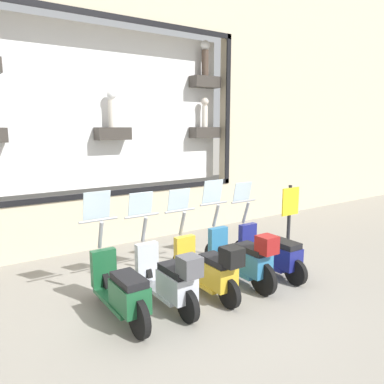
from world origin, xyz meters
The scene contains 8 objects.
ground_plane centered at (0.00, 0.00, 0.00)m, with size 120.00×120.00×0.00m, color gray.
building_facade centered at (3.60, 0.00, 3.87)m, with size 1.17×36.00×7.62m.
scooter_navy_0 centered at (0.22, -1.53, 0.41)m, with size 1.79×0.60×1.60m.
scooter_teal_1 centered at (0.17, -0.79, 0.49)m, with size 1.81×0.60×1.71m.
scooter_yellow_2 centered at (0.15, -0.06, 0.46)m, with size 1.79×0.61×1.61m.
scooter_silver_3 centered at (0.15, 0.67, 0.46)m, with size 1.79×0.60×1.63m.
scooter_green_4 centered at (0.23, 1.41, 0.44)m, with size 1.81×0.60×1.71m.
shop_sign_post centered at (0.57, -2.37, 0.82)m, with size 0.36×0.45×1.53m.
Camera 1 is at (-4.35, 3.32, 2.68)m, focal length 35.00 mm.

